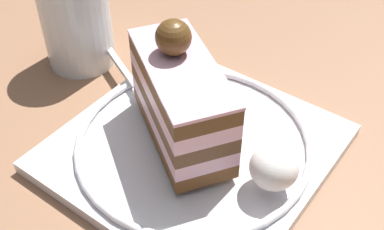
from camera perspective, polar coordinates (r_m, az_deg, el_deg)
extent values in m
plane|color=#906649|center=(0.44, 1.43, -4.90)|extent=(2.40, 2.40, 0.00)
cube|color=white|center=(0.44, 0.00, -4.13)|extent=(0.24, 0.24, 0.01)
torus|color=white|center=(0.43, 0.00, -3.27)|extent=(0.23, 0.23, 0.01)
cube|color=brown|center=(0.43, -1.16, -1.49)|extent=(0.13, 0.12, 0.01)
cube|color=#E7B5C7|center=(0.42, -1.19, -0.07)|extent=(0.13, 0.12, 0.01)
cube|color=brown|center=(0.41, -1.22, 1.42)|extent=(0.13, 0.12, 0.01)
cube|color=#EEB9CA|center=(0.40, -1.25, 2.97)|extent=(0.13, 0.12, 0.01)
cube|color=brown|center=(0.39, -1.28, 4.60)|extent=(0.13, 0.12, 0.01)
cube|color=#E9B7CE|center=(0.39, -1.30, 5.62)|extent=(0.13, 0.12, 0.00)
sphere|color=brown|center=(0.39, -2.16, 8.94)|extent=(0.03, 0.03, 0.03)
ellipsoid|color=white|center=(0.39, 9.43, -5.95)|extent=(0.04, 0.04, 0.04)
cube|color=silver|center=(0.51, -8.18, 5.56)|extent=(0.08, 0.05, 0.00)
cube|color=silver|center=(0.47, -5.98, 2.47)|extent=(0.02, 0.02, 0.00)
cube|color=silver|center=(0.46, -5.45, 0.72)|extent=(0.02, 0.02, 0.00)
cube|color=silver|center=(0.46, -5.07, 0.85)|extent=(0.02, 0.02, 0.00)
cube|color=silver|center=(0.46, -4.70, 0.98)|extent=(0.02, 0.02, 0.00)
cube|color=silver|center=(0.46, -4.32, 1.11)|extent=(0.02, 0.02, 0.00)
cylinder|color=silver|center=(0.54, -13.24, 10.87)|extent=(0.07, 0.07, 0.11)
cylinder|color=beige|center=(0.55, -12.80, 8.43)|extent=(0.06, 0.06, 0.05)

